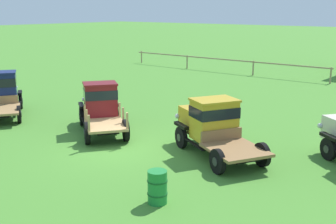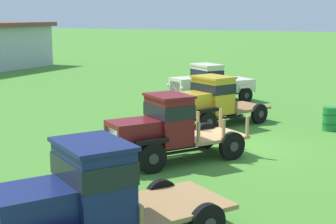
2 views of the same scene
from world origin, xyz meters
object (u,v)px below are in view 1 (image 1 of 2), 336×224
at_px(vintage_truck_second_in_line, 100,105).
at_px(oil_drum_beside_row, 157,187).
at_px(vintage_truck_foreground_near, 0,92).
at_px(vintage_truck_midrow_center, 212,124).

xyz_separation_m(vintage_truck_second_in_line, oil_drum_beside_row, (6.72, -4.04, -0.62)).
bearing_deg(vintage_truck_foreground_near, vintage_truck_midrow_center, 8.53).
distance_m(vintage_truck_foreground_near, oil_drum_beside_row, 13.17).
bearing_deg(vintage_truck_foreground_near, vintage_truck_second_in_line, 11.24).
distance_m(vintage_truck_midrow_center, oil_drum_beside_row, 4.77).
height_order(vintage_truck_second_in_line, oil_drum_beside_row, vintage_truck_second_in_line).
relative_size(vintage_truck_second_in_line, vintage_truck_midrow_center, 0.96).
xyz_separation_m(vintage_truck_foreground_near, vintage_truck_second_in_line, (6.13, 1.22, -0.04)).
distance_m(vintage_truck_foreground_near, vintage_truck_midrow_center, 11.76).
height_order(vintage_truck_foreground_near, oil_drum_beside_row, vintage_truck_foreground_near).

